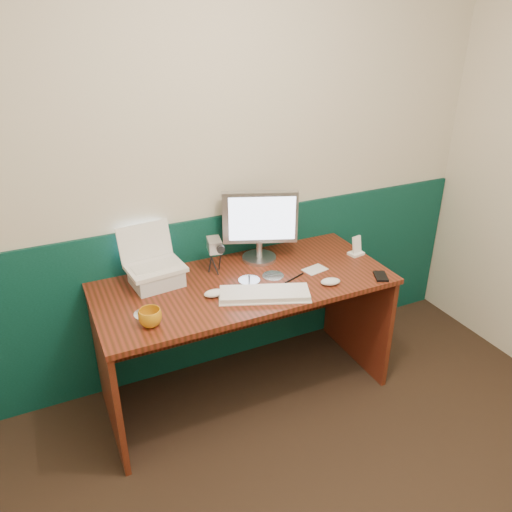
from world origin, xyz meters
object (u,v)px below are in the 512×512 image
laptop (154,249)px  mug (150,318)px  keyboard (264,294)px  desk (245,338)px  monitor (259,226)px  camcorder (215,256)px

laptop → mug: size_ratio=2.65×
mug → keyboard: bearing=0.9°
laptop → mug: bearing=-115.2°
desk → keyboard: (0.03, -0.19, 0.39)m
monitor → mug: size_ratio=3.91×
desk → laptop: 0.75m
desk → camcorder: (-0.10, 0.17, 0.48)m
camcorder → laptop: bearing=-169.7°
desk → camcorder: camcorder is taller
laptop → monitor: bearing=-2.6°
keyboard → camcorder: 0.39m
laptop → keyboard: size_ratio=0.63×
monitor → camcorder: (-0.29, -0.04, -0.11)m
laptop → monitor: monitor is taller
laptop → keyboard: laptop is taller
monitor → keyboard: size_ratio=0.93×
desk → laptop: (-0.44, 0.17, 0.58)m
laptop → keyboard: (0.46, -0.36, -0.19)m
desk → keyboard: 0.43m
monitor → camcorder: size_ratio=2.10×
keyboard → monitor: bearing=89.6°
mug → camcorder: (0.46, 0.37, 0.06)m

